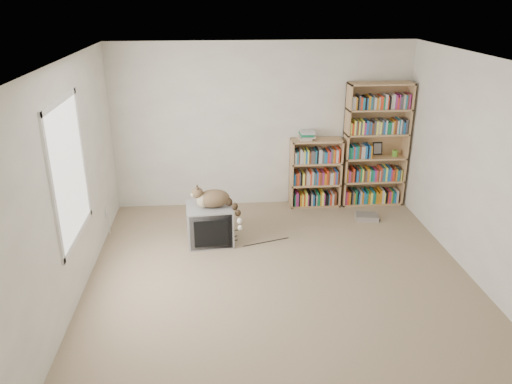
{
  "coord_description": "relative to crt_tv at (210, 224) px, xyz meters",
  "views": [
    {
      "loc": [
        -0.7,
        -4.83,
        3.13
      ],
      "look_at": [
        -0.22,
        1.0,
        0.78
      ],
      "focal_mm": 35.0,
      "sensor_mm": 36.0,
      "label": 1
    }
  ],
  "objects": [
    {
      "name": "window",
      "position": [
        -1.41,
        -1.02,
        1.14
      ],
      "size": [
        0.02,
        1.22,
        1.52
      ],
      "primitive_type": "cube",
      "color": "white",
      "rests_on": "wall_left"
    },
    {
      "name": "ceiling",
      "position": [
        0.83,
        -1.22,
        2.24
      ],
      "size": [
        4.5,
        5.0,
        0.02
      ],
      "primitive_type": "cube",
      "color": "white",
      "rests_on": "wall_back"
    },
    {
      "name": "framed_print",
      "position": [
        2.62,
        1.22,
        0.62
      ],
      "size": [
        0.15,
        0.05,
        0.2
      ],
      "primitive_type": "cube",
      "rotation": [
        -0.17,
        0.0,
        0.0
      ],
      "color": "black",
      "rests_on": "bookcase_tall"
    },
    {
      "name": "wall_left",
      "position": [
        -1.42,
        -1.22,
        0.99
      ],
      "size": [
        0.02,
        5.0,
        2.5
      ],
      "primitive_type": "cube",
      "color": "white",
      "rests_on": "floor"
    },
    {
      "name": "wall_front",
      "position": [
        0.83,
        -3.72,
        0.99
      ],
      "size": [
        4.5,
        0.02,
        2.5
      ],
      "primitive_type": "cube",
      "color": "white",
      "rests_on": "floor"
    },
    {
      "name": "floor_cables",
      "position": [
        0.47,
        0.16,
        -0.25
      ],
      "size": [
        1.2,
        0.7,
        0.01
      ],
      "primitive_type": null,
      "color": "black",
      "rests_on": "floor"
    },
    {
      "name": "bookcase_tall",
      "position": [
        2.55,
        1.14,
        0.64
      ],
      "size": [
        0.95,
        0.3,
        1.91
      ],
      "color": "tan",
      "rests_on": "floor"
    },
    {
      "name": "book_stack",
      "position": [
        1.48,
        1.16,
        0.87
      ],
      "size": [
        0.22,
        0.29,
        0.12
      ],
      "primitive_type": "cube",
      "color": "red",
      "rests_on": "bookcase_short"
    },
    {
      "name": "wall_right",
      "position": [
        3.08,
        -1.22,
        0.99
      ],
      "size": [
        0.02,
        5.0,
        2.5
      ],
      "primitive_type": "cube",
      "color": "white",
      "rests_on": "floor"
    },
    {
      "name": "cat",
      "position": [
        0.11,
        -0.06,
        0.35
      ],
      "size": [
        0.66,
        0.46,
        0.51
      ],
      "rotation": [
        0.0,
        0.0,
        0.12
      ],
      "color": "#342215",
      "rests_on": "crt_tv"
    },
    {
      "name": "floor",
      "position": [
        0.83,
        -1.22,
        -0.26
      ],
      "size": [
        4.5,
        5.0,
        0.01
      ],
      "primitive_type": "cube",
      "color": "tan",
      "rests_on": "ground"
    },
    {
      "name": "wall_outlet",
      "position": [
        -1.41,
        0.34,
        0.06
      ],
      "size": [
        0.01,
        0.08,
        0.13
      ],
      "primitive_type": "cube",
      "color": "silver",
      "rests_on": "wall_left"
    },
    {
      "name": "dvd_player",
      "position": [
        2.31,
        0.51,
        -0.22
      ],
      "size": [
        0.36,
        0.28,
        0.07
      ],
      "primitive_type": "cube",
      "rotation": [
        0.0,
        0.0,
        -0.16
      ],
      "color": "#B8B7BD",
      "rests_on": "floor"
    },
    {
      "name": "green_mug",
      "position": [
        2.86,
        1.12,
        0.57
      ],
      "size": [
        0.08,
        0.08,
        0.09
      ],
      "primitive_type": "cylinder",
      "color": "#60A62F",
      "rests_on": "bookcase_tall"
    },
    {
      "name": "bookcase_short",
      "position": [
        1.64,
        1.14,
        0.24
      ],
      "size": [
        0.78,
        0.3,
        1.07
      ],
      "color": "tan",
      "rests_on": "floor"
    },
    {
      "name": "wall_back",
      "position": [
        0.83,
        1.28,
        0.99
      ],
      "size": [
        4.5,
        0.02,
        2.5
      ],
      "primitive_type": "cube",
      "color": "white",
      "rests_on": "floor"
    },
    {
      "name": "crt_tv",
      "position": [
        0.0,
        0.0,
        0.0
      ],
      "size": [
        0.64,
        0.59,
        0.52
      ],
      "rotation": [
        0.0,
        0.0,
        0.08
      ],
      "color": "gray",
      "rests_on": "floor"
    }
  ]
}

